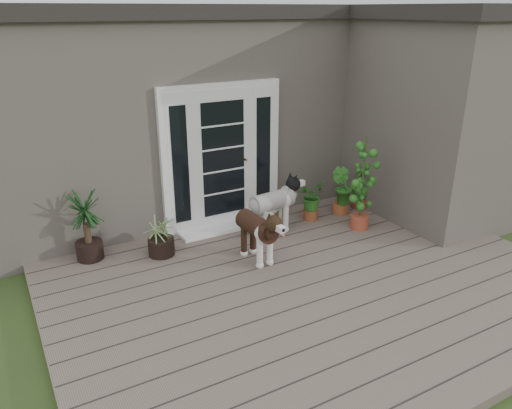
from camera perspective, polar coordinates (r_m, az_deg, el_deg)
deck at (r=6.17m, az=7.05°, el=-9.45°), size 6.20×4.60×0.12m
house_main at (r=9.20m, az=-8.48°, el=10.95°), size 7.40×4.00×3.10m
roof_main at (r=9.04m, az=-9.09°, el=21.26°), size 7.60×4.20×0.20m
house_wing at (r=8.27m, az=19.58°, el=8.72°), size 1.60×2.40×3.10m
roof_wing at (r=8.09m, az=21.13°, el=20.13°), size 1.80×2.60×0.20m
door_unit at (r=7.37m, az=-3.93°, el=5.58°), size 1.90×0.14×2.15m
door_step at (r=7.56m, az=-3.08°, el=-2.45°), size 1.60×0.40×0.05m
brindle_dog at (r=6.45m, az=0.08°, el=-3.60°), size 0.43×0.89×0.72m
white_dog at (r=7.24m, az=1.90°, el=-0.60°), size 0.93×0.49×0.74m
spider_plant at (r=6.73m, az=-11.03°, el=-3.30°), size 0.70×0.70×0.63m
yucca at (r=6.80m, az=-19.06°, el=-2.30°), size 0.79×0.79×0.97m
herb_a at (r=7.80m, az=6.40°, el=0.19°), size 0.59×0.59×0.54m
herb_b at (r=8.10m, az=9.85°, el=0.84°), size 0.50×0.50×0.55m
herb_c at (r=8.39m, az=12.05°, el=1.57°), size 0.52×0.52×0.58m
sapling at (r=7.43m, az=12.26°, el=2.54°), size 0.52×0.52×1.48m
clog_left at (r=7.41m, az=2.34°, el=-2.79°), size 0.27×0.34×0.09m
clog_right at (r=7.25m, az=1.45°, el=-3.38°), size 0.21×0.30×0.08m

